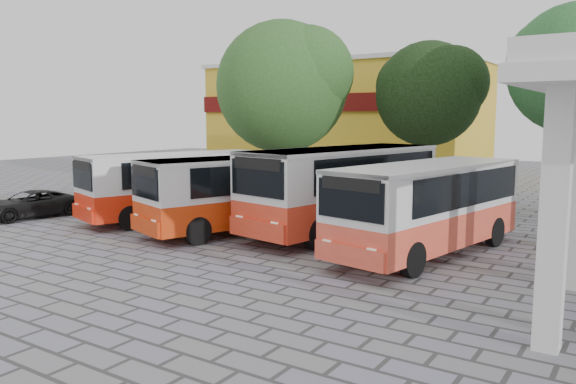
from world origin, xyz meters
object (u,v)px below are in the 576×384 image
Objects in this scene: bus_far_left at (175,181)px; parked_car at (29,204)px; bus_centre_right at (343,184)px; bus_far_right at (428,202)px; bus_centre_left at (243,189)px.

bus_far_left is 1.99× the size of parked_car.
bus_centre_right reaches higher than bus_far_right.
bus_far_left is at bearing -158.01° from bus_centre_right.
bus_centre_left is at bearing -167.23° from bus_far_right.
bus_centre_right is (7.00, 1.40, 0.21)m from bus_far_left.
bus_far_left reaches higher than parked_car.
parked_car is at bearing -144.58° from bus_centre_left.
bus_far_left is 6.34m from parked_car.
bus_centre_right is at bearing 29.94° from bus_far_left.
bus_far_right reaches higher than bus_far_left.
bus_far_left is 1.00× the size of bus_far_right.
bus_centre_right is at bearing 29.31° from parked_car.
bus_centre_right is 4.02m from bus_far_right.
bus_centre_left is (3.81, -0.41, 0.01)m from bus_far_left.
parked_car is at bearing -132.00° from bus_far_left.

